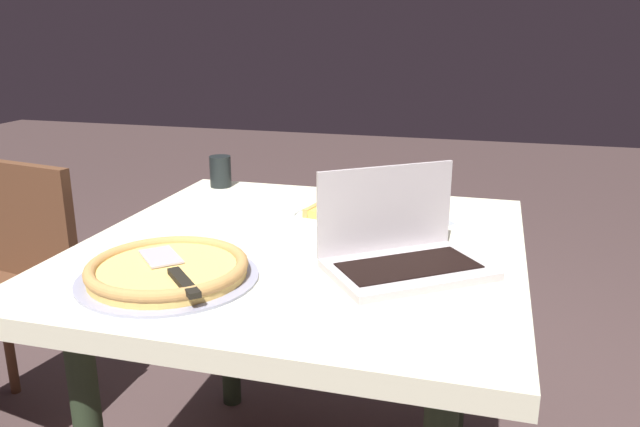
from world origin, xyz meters
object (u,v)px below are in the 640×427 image
at_px(dining_table, 302,276).
at_px(chair_near, 3,282).
at_px(table_knife, 430,212).
at_px(pizza_tray, 168,270).
at_px(drink_cup, 220,171).
at_px(laptop, 401,249).
at_px(pizza_plate, 332,217).

height_order(dining_table, chair_near, chair_near).
bearing_deg(chair_near, table_knife, -168.77).
relative_size(pizza_tray, drink_cup, 3.73).
bearing_deg(table_knife, dining_table, 50.44).
height_order(pizza_tray, chair_near, chair_near).
height_order(laptop, pizza_plate, laptop).
bearing_deg(laptop, table_knife, -92.72).
distance_m(laptop, pizza_tray, 0.51).
xyz_separation_m(pizza_plate, chair_near, (1.04, 0.10, -0.27)).
bearing_deg(drink_cup, dining_table, 132.41).
height_order(table_knife, drink_cup, drink_cup).
xyz_separation_m(pizza_tray, table_knife, (-0.49, -0.64, -0.02)).
distance_m(dining_table, pizza_tray, 0.38).
distance_m(pizza_plate, pizza_tray, 0.54).
bearing_deg(table_knife, laptop, 87.28).
bearing_deg(dining_table, drink_cup, -47.59).
relative_size(pizza_plate, drink_cup, 2.27).
xyz_separation_m(laptop, table_knife, (-0.02, -0.44, -0.04)).
height_order(pizza_plate, table_knife, pizza_plate).
height_order(drink_cup, chair_near, same).
xyz_separation_m(pizza_tray, chair_near, (0.80, -0.38, -0.27)).
xyz_separation_m(dining_table, pizza_plate, (-0.03, -0.19, 0.10)).
distance_m(pizza_plate, table_knife, 0.30).
distance_m(table_knife, drink_cup, 0.72).
xyz_separation_m(drink_cup, chair_near, (0.58, 0.38, -0.31)).
distance_m(dining_table, table_knife, 0.45).
height_order(pizza_plate, drink_cup, drink_cup).
bearing_deg(table_knife, drink_cup, -10.28).
bearing_deg(pizza_plate, chair_near, 5.70).
bearing_deg(dining_table, laptop, 158.48).
bearing_deg(chair_near, pizza_tray, 154.57).
distance_m(pizza_tray, table_knife, 0.80).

